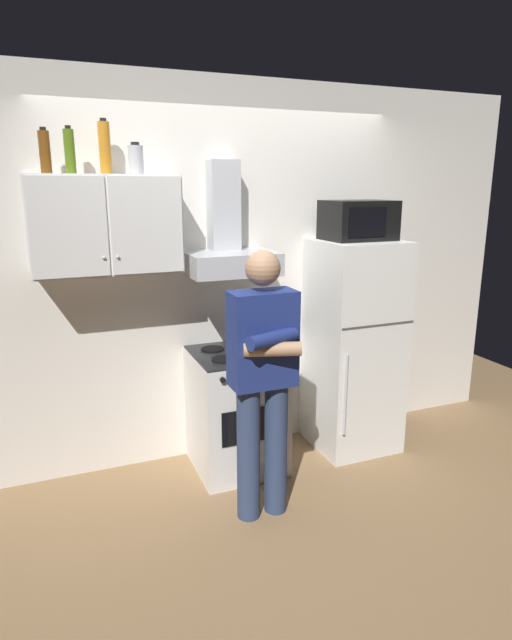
% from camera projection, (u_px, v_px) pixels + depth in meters
% --- Properties ---
extents(ground_plane, '(7.00, 7.00, 0.00)m').
position_uv_depth(ground_plane, '(256.00, 481.00, 3.66)').
color(ground_plane, olive).
extents(back_wall_tiled, '(4.80, 0.10, 2.70)m').
position_uv_depth(back_wall_tiled, '(225.00, 275.00, 3.87)').
color(back_wall_tiled, silver).
rests_on(back_wall_tiled, ground_plane).
extents(upper_cabinet, '(0.90, 0.37, 0.60)m').
position_uv_depth(upper_cabinet, '(105.00, 225.00, 3.26)').
color(upper_cabinet, silver).
extents(stove_oven, '(0.60, 0.62, 0.87)m').
position_uv_depth(stove_oven, '(236.00, 410.00, 3.76)').
color(stove_oven, white).
rests_on(stove_oven, ground_plane).
extents(range_hood, '(0.60, 0.44, 0.75)m').
position_uv_depth(range_hood, '(228.00, 244.00, 3.59)').
color(range_hood, '#B7BABF').
extents(refrigerator, '(0.60, 0.62, 1.60)m').
position_uv_depth(refrigerator, '(354.00, 346.00, 4.01)').
color(refrigerator, white).
rests_on(refrigerator, ground_plane).
extents(microwave, '(0.48, 0.37, 0.28)m').
position_uv_depth(microwave, '(358.00, 220.00, 3.80)').
color(microwave, black).
rests_on(microwave, refrigerator).
extents(person_standing, '(0.38, 0.33, 1.64)m').
position_uv_depth(person_standing, '(263.00, 377.00, 3.08)').
color(person_standing, navy).
rests_on(person_standing, ground_plane).
extents(cooking_pot, '(0.30, 0.20, 0.12)m').
position_uv_depth(cooking_pot, '(260.00, 345.00, 3.58)').
color(cooking_pot, '#B7BABF').
rests_on(cooking_pot, stove_oven).
extents(bottle_olive_oil, '(0.06, 0.06, 0.27)m').
position_uv_depth(bottle_olive_oil, '(70.00, 151.00, 3.09)').
color(bottle_olive_oil, '#4C6B19').
rests_on(bottle_olive_oil, upper_cabinet).
extents(bottle_beer_brown, '(0.06, 0.06, 0.26)m').
position_uv_depth(bottle_beer_brown, '(45.00, 152.00, 3.04)').
color(bottle_beer_brown, brown).
rests_on(bottle_beer_brown, upper_cabinet).
extents(bottle_liquor_amber, '(0.07, 0.07, 0.32)m').
position_uv_depth(bottle_liquor_amber, '(105.00, 148.00, 3.20)').
color(bottle_liquor_amber, '#B7721E').
rests_on(bottle_liquor_amber, upper_cabinet).
extents(bottle_canister_steel, '(0.09, 0.09, 0.19)m').
position_uv_depth(bottle_canister_steel, '(136.00, 159.00, 3.24)').
color(bottle_canister_steel, '#B2B5BA').
rests_on(bottle_canister_steel, upper_cabinet).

